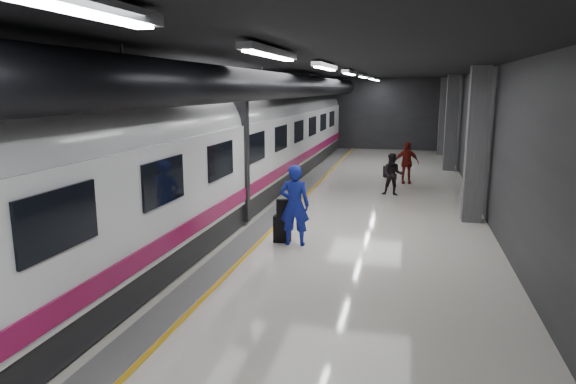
# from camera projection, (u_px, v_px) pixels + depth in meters

# --- Properties ---
(ground) EXTENTS (40.00, 40.00, 0.00)m
(ground) POSITION_uv_depth(u_px,v_px,m) (308.00, 229.00, 14.42)
(ground) COLOR silver
(ground) RESTS_ON ground
(platform_hall) EXTENTS (10.02, 40.02, 4.51)m
(platform_hall) POSITION_uv_depth(u_px,v_px,m) (305.00, 100.00, 14.69)
(platform_hall) COLOR black
(platform_hall) RESTS_ON ground
(train) EXTENTS (3.05, 38.00, 4.05)m
(train) POSITION_uv_depth(u_px,v_px,m) (198.00, 152.00, 14.75)
(train) COLOR black
(train) RESTS_ON ground
(traveler_main) EXTENTS (0.78, 0.55, 2.04)m
(traveler_main) POSITION_uv_depth(u_px,v_px,m) (295.00, 205.00, 12.74)
(traveler_main) COLOR #162CA9
(traveler_main) RESTS_ON ground
(suitcase_main) EXTENTS (0.43, 0.28, 0.69)m
(suitcase_main) POSITION_uv_depth(u_px,v_px,m) (282.00, 229.00, 13.10)
(suitcase_main) COLOR black
(suitcase_main) RESTS_ON ground
(shoulder_bag) EXTENTS (0.36, 0.25, 0.43)m
(shoulder_bag) POSITION_uv_depth(u_px,v_px,m) (283.00, 208.00, 12.95)
(shoulder_bag) COLOR black
(shoulder_bag) RESTS_ON suitcase_main
(traveler_far_a) EXTENTS (0.79, 0.63, 1.56)m
(traveler_far_a) POSITION_uv_depth(u_px,v_px,m) (393.00, 174.00, 18.75)
(traveler_far_a) COLOR black
(traveler_far_a) RESTS_ON ground
(traveler_far_b) EXTENTS (1.07, 0.60, 1.73)m
(traveler_far_b) POSITION_uv_depth(u_px,v_px,m) (406.00, 163.00, 21.16)
(traveler_far_b) COLOR maroon
(traveler_far_b) RESTS_ON ground
(suitcase_far) EXTENTS (0.40, 0.34, 0.50)m
(suitcase_far) POSITION_uv_depth(u_px,v_px,m) (387.00, 172.00, 22.77)
(suitcase_far) COLOR black
(suitcase_far) RESTS_ON ground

